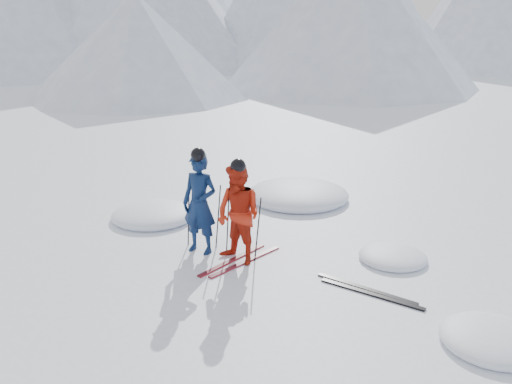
% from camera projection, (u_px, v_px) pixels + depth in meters
% --- Properties ---
extents(ground, '(160.00, 160.00, 0.00)m').
position_uv_depth(ground, '(337.00, 271.00, 9.18)').
color(ground, white).
rests_on(ground, ground).
extents(skier_blue, '(0.73, 0.53, 1.84)m').
position_uv_depth(skier_blue, '(200.00, 204.00, 9.70)').
color(skier_blue, '#0B1D44').
rests_on(skier_blue, ground).
extents(skier_red, '(1.05, 0.95, 1.76)m').
position_uv_depth(skier_red, '(239.00, 215.00, 9.28)').
color(skier_red, '#B7220E').
rests_on(skier_red, ground).
extents(pole_blue_left, '(0.12, 0.09, 1.23)m').
position_uv_depth(pole_blue_left, '(189.00, 215.00, 10.02)').
color(pole_blue_left, black).
rests_on(pole_blue_left, ground).
extents(pole_blue_right, '(0.12, 0.07, 1.23)m').
position_uv_depth(pole_blue_right, '(218.00, 217.00, 9.94)').
color(pole_blue_right, black).
rests_on(pole_blue_right, ground).
extents(pole_red_left, '(0.12, 0.09, 1.17)m').
position_uv_depth(pole_red_left, '(228.00, 224.00, 9.69)').
color(pole_red_left, black).
rests_on(pole_red_left, ground).
extents(pole_red_right, '(0.12, 0.08, 1.17)m').
position_uv_depth(pole_red_right, '(258.00, 229.00, 9.42)').
color(pole_red_right, black).
rests_on(pole_red_right, ground).
extents(ski_worn_left, '(0.69, 1.62, 0.03)m').
position_uv_depth(ski_worn_left, '(233.00, 260.00, 9.58)').
color(ski_worn_left, black).
rests_on(ski_worn_left, ground).
extents(ski_worn_right, '(0.79, 1.58, 0.03)m').
position_uv_depth(ski_worn_right, '(245.00, 262.00, 9.51)').
color(ski_worn_right, black).
rests_on(ski_worn_right, ground).
extents(ski_loose_a, '(1.64, 0.63, 0.03)m').
position_uv_depth(ski_loose_a, '(366.00, 289.00, 8.55)').
color(ski_loose_a, black).
rests_on(ski_loose_a, ground).
extents(ski_loose_b, '(1.65, 0.58, 0.03)m').
position_uv_depth(ski_loose_b, '(371.00, 294.00, 8.38)').
color(ski_loose_b, black).
rests_on(ski_loose_b, ground).
extents(snow_lumps, '(8.09, 6.97, 0.53)m').
position_uv_depth(snow_lumps, '(282.00, 216.00, 11.74)').
color(snow_lumps, white).
rests_on(snow_lumps, ground).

